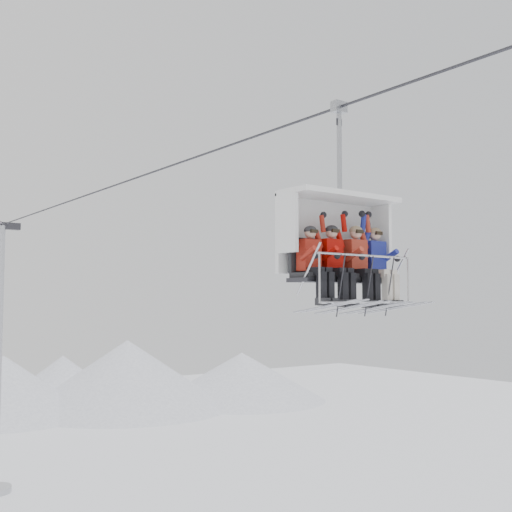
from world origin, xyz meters
TOP-DOWN VIEW (x-y plane):
  - haul_cable at (0.00, 0.00)m, footprint 0.06×50.00m
  - chairlift_carrier at (0.00, -2.64)m, footprint 2.55×1.17m
  - skier_far_left at (-0.86, -2.95)m, footprint 0.40×1.69m
  - skier_center_left at (-0.32, -2.94)m, footprint 0.42×1.69m
  - skier_center_right at (0.33, -2.94)m, footprint 0.44×1.69m
  - skier_far_right at (0.87, -2.94)m, footprint 0.44×1.69m

SIDE VIEW (x-z plane):
  - skier_far_left at x=-0.86m, z-range 9.40..11.00m
  - skier_center_left at x=-0.32m, z-range 9.39..11.06m
  - skier_center_right at x=0.33m, z-range 9.38..11.10m
  - skier_far_right at x=0.87m, z-range 9.38..11.10m
  - chairlift_carrier at x=0.00m, z-range 8.72..12.70m
  - haul_cable at x=0.00m, z-range 13.27..13.33m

